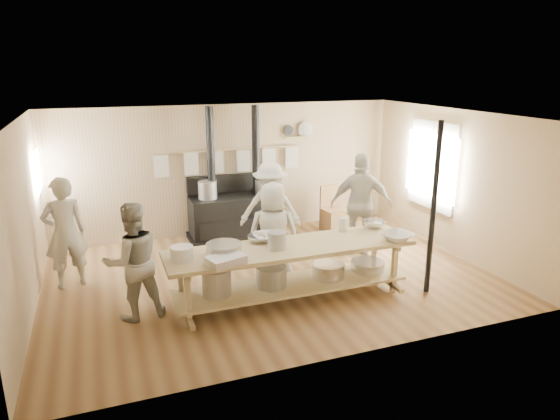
{
  "coord_description": "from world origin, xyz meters",
  "views": [
    {
      "loc": [
        -2.46,
        -7.12,
        3.34
      ],
      "look_at": [
        0.24,
        0.2,
        1.06
      ],
      "focal_mm": 32.0,
      "sensor_mm": 36.0,
      "label": 1
    }
  ],
  "objects": [
    {
      "name": "cook_center",
      "position": [
        -0.02,
        -0.2,
        0.81
      ],
      "size": [
        0.92,
        0.75,
        1.63
      ],
      "primitive_type": "imported",
      "rotation": [
        0.0,
        0.0,
        2.81
      ],
      "color": "beige",
      "rests_on": "ground"
    },
    {
      "name": "window_right",
      "position": [
        3.47,
        0.6,
        1.5
      ],
      "size": [
        0.09,
        1.5,
        1.65
      ],
      "color": "beige",
      "rests_on": "ground"
    },
    {
      "name": "cook_by_window",
      "position": [
        0.35,
        1.01,
        0.84
      ],
      "size": [
        1.25,
        1.02,
        1.69
      ],
      "primitive_type": "imported",
      "rotation": [
        0.0,
        0.0,
        -0.42
      ],
      "color": "beige",
      "rests_on": "ground"
    },
    {
      "name": "deep_bowl_enamel",
      "position": [
        -1.55,
        -0.9,
        0.94
      ],
      "size": [
        0.33,
        0.33,
        0.19
      ],
      "primitive_type": "cylinder",
      "rotation": [
        0.0,
        0.0,
        -0.09
      ],
      "color": "white",
      "rests_on": "prep_table"
    },
    {
      "name": "roasting_pan",
      "position": [
        -1.04,
        -1.23,
        0.9
      ],
      "size": [
        0.55,
        0.45,
        0.11
      ],
      "primitive_type": "cube",
      "rotation": [
        0.0,
        0.0,
        0.31
      ],
      "color": "#B2B2B7",
      "rests_on": "prep_table"
    },
    {
      "name": "mixing_bowl_large",
      "position": [
        -0.98,
        -0.89,
        0.93
      ],
      "size": [
        0.55,
        0.55,
        0.15
      ],
      "primitive_type": "cylinder",
      "rotation": [
        0.0,
        0.0,
        -0.15
      ],
      "color": "silver",
      "rests_on": "prep_table"
    },
    {
      "name": "back_wall_shelf",
      "position": [
        1.46,
        2.43,
        2.0
      ],
      "size": [
        0.63,
        0.14,
        0.32
      ],
      "color": "tan",
      "rests_on": "ground"
    },
    {
      "name": "bowl_white_b",
      "position": [
        1.55,
        -1.21,
        0.9
      ],
      "size": [
        0.53,
        0.53,
        0.11
      ],
      "primitive_type": "imported",
      "rotation": [
        0.0,
        0.0,
        1.78
      ],
      "color": "white",
      "rests_on": "prep_table"
    },
    {
      "name": "cook_right",
      "position": [
        1.88,
        0.45,
        0.93
      ],
      "size": [
        1.18,
        0.86,
        1.85
      ],
      "primitive_type": "imported",
      "rotation": [
        0.0,
        0.0,
        2.72
      ],
      "color": "beige",
      "rests_on": "ground"
    },
    {
      "name": "cook_left",
      "position": [
        -2.16,
        -0.64,
        0.82
      ],
      "size": [
        0.89,
        0.74,
        1.63
      ],
      "primitive_type": "imported",
      "rotation": [
        0.0,
        0.0,
        3.31
      ],
      "color": "beige",
      "rests_on": "ground"
    },
    {
      "name": "bowl_steel_a",
      "position": [
        -0.39,
        -0.57,
        0.9
      ],
      "size": [
        0.42,
        0.42,
        0.1
      ],
      "primitive_type": "imported",
      "rotation": [
        0.0,
        0.0,
        1.08
      ],
      "color": "silver",
      "rests_on": "prep_table"
    },
    {
      "name": "bowl_white_a",
      "position": [
        -0.25,
        -0.57,
        0.9
      ],
      "size": [
        0.42,
        0.42,
        0.1
      ],
      "primitive_type": "imported",
      "rotation": [
        0.0,
        0.0,
        -0.02
      ],
      "color": "white",
      "rests_on": "prep_table"
    },
    {
      "name": "cook_far_left",
      "position": [
        -3.06,
        0.76,
        0.87
      ],
      "size": [
        0.72,
        0.56,
        1.75
      ],
      "primitive_type": "imported",
      "rotation": [
        0.0,
        0.0,
        3.39
      ],
      "color": "beige",
      "rests_on": "ground"
    },
    {
      "name": "towel_rail",
      "position": [
        0.0,
        2.4,
        1.56
      ],
      "size": [
        3.0,
        0.04,
        0.47
      ],
      "color": "tan",
      "rests_on": "ground"
    },
    {
      "name": "room_shell",
      "position": [
        0.0,
        0.0,
        1.62
      ],
      "size": [
        7.0,
        7.0,
        7.0
      ],
      "color": "tan",
      "rests_on": "ground"
    },
    {
      "name": "bowl_steel_b",
      "position": [
        1.55,
        -0.57,
        0.9
      ],
      "size": [
        0.43,
        0.43,
        0.11
      ],
      "primitive_type": "imported",
      "rotation": [
        0.0,
        0.0,
        3.41
      ],
      "color": "silver",
      "rests_on": "prep_table"
    },
    {
      "name": "left_opening",
      "position": [
        -3.45,
        2.0,
        1.6
      ],
      "size": [
        0.0,
        0.9,
        0.9
      ],
      "color": "white",
      "rests_on": "ground"
    },
    {
      "name": "support_post",
      "position": [
        2.05,
        -1.35,
        1.3
      ],
      "size": [
        0.08,
        0.08,
        2.6
      ],
      "primitive_type": "cylinder",
      "color": "black",
      "rests_on": "ground"
    },
    {
      "name": "prep_table",
      "position": [
        -0.01,
        -0.9,
        0.52
      ],
      "size": [
        3.6,
        0.9,
        0.85
      ],
      "color": "tan",
      "rests_on": "ground"
    },
    {
      "name": "bucket_galv",
      "position": [
        -0.22,
        -0.93,
        0.97
      ],
      "size": [
        0.3,
        0.3,
        0.25
      ],
      "primitive_type": "cylinder",
      "rotation": [
        0.0,
        0.0,
        -0.16
      ],
      "color": "gray",
      "rests_on": "prep_table"
    },
    {
      "name": "stove",
      "position": [
        -0.01,
        2.12,
        0.52
      ],
      "size": [
        1.9,
        0.75,
        2.6
      ],
      "color": "black",
      "rests_on": "ground"
    },
    {
      "name": "pitcher",
      "position": [
        0.99,
        -0.57,
        0.96
      ],
      "size": [
        0.15,
        0.15,
        0.22
      ],
      "primitive_type": "cylinder",
      "rotation": [
        0.0,
        0.0,
        -0.06
      ],
      "color": "white",
      "rests_on": "prep_table"
    },
    {
      "name": "chair",
      "position": [
        2.01,
        1.78,
        0.28
      ],
      "size": [
        0.5,
        0.5,
        0.94
      ],
      "rotation": [
        0.0,
        0.0,
        0.14
      ],
      "color": "brown",
      "rests_on": "ground"
    },
    {
      "name": "ground",
      "position": [
        0.0,
        0.0,
        0.0
      ],
      "size": [
        7.0,
        7.0,
        0.0
      ],
      "primitive_type": "plane",
      "color": "brown",
      "rests_on": "ground"
    }
  ]
}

